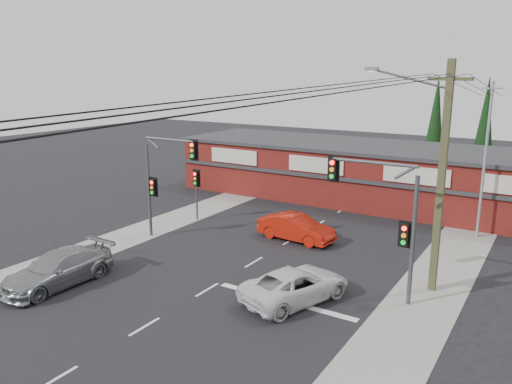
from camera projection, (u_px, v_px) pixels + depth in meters
The scene contains 18 objects.
ground at pixel (237, 273), 24.18m from camera, with size 120.00×120.00×0.00m, color black.
road_strip at pixel (286, 243), 28.31m from camera, with size 14.00×70.00×0.01m, color black.
verge_left at pixel (172, 220), 32.68m from camera, with size 3.00×70.00×0.02m, color gray.
verge_right at pixel (442, 274), 23.93m from camera, with size 3.00×70.00×0.02m, color gray.
stop_line at pixel (285, 301), 21.14m from camera, with size 6.50×0.35×0.01m, color silver.
white_suv at pixel (295, 285), 21.11m from camera, with size 2.32×5.03×1.40m, color silver.
silver_suv at pixel (58, 269), 22.63m from camera, with size 2.15×5.29×1.53m, color gray.
red_sedan at pixel (296, 228), 28.71m from camera, with size 1.58×4.53×1.49m, color #B71A0B.
lane_dashes at pixel (254, 262), 25.47m from camera, with size 0.12×40.72×0.01m.
shop_building at pixel (350, 170), 38.21m from camera, with size 27.30×8.40×4.22m.
conifer_near at pixel (435, 122), 40.90m from camera, with size 1.80×1.80×9.25m.
conifer_far at pixel (485, 122), 40.75m from camera, with size 1.80×1.80×9.25m.
traffic_mast_left at pixel (162, 173), 28.22m from camera, with size 3.77×0.27×5.97m.
traffic_mast_right at pixel (387, 210), 20.56m from camera, with size 3.96×0.27×5.97m.
pedestal_signal at pixel (196, 184), 32.28m from camera, with size 0.55×0.27×3.38m.
utility_pole at pixel (439, 171), 21.08m from camera, with size 4.38×0.59×10.00m.
steel_pole at pixel (485, 158), 28.35m from camera, with size 1.20×0.16×9.00m.
power_lines at pixel (413, 86), 15.67m from camera, with size 2.01×29.00×1.22m.
Camera 1 is at (12.76, -18.68, 9.46)m, focal length 35.00 mm.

